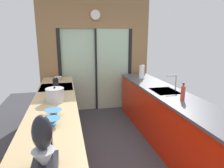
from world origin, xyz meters
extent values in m
cube|color=#38383D|center=(0.00, 0.60, -0.01)|extent=(5.04, 7.60, 0.02)
cube|color=olive|center=(0.00, 2.40, 2.35)|extent=(2.64, 0.08, 0.70)
cube|color=#B2D1AD|center=(-0.42, 2.42, 1.00)|extent=(0.80, 0.02, 2.00)
cube|color=#B2D1AD|center=(0.42, 2.38, 1.00)|extent=(0.80, 0.02, 2.00)
cube|color=black|center=(-0.86, 2.40, 1.00)|extent=(0.08, 0.10, 2.00)
cube|color=black|center=(0.86, 2.40, 1.00)|extent=(0.08, 0.10, 2.00)
cube|color=black|center=(0.00, 2.40, 1.00)|extent=(0.04, 0.10, 2.00)
cube|color=olive|center=(-1.11, 2.40, 1.00)|extent=(0.42, 0.08, 2.00)
cube|color=olive|center=(1.11, 2.40, 1.00)|extent=(0.42, 0.08, 2.00)
cylinder|color=white|center=(0.00, 2.34, 2.30)|extent=(0.22, 0.03, 0.22)
torus|color=#DB4C23|center=(0.00, 2.34, 2.30)|extent=(0.24, 0.02, 0.24)
cube|color=red|center=(-0.91, -0.33, 0.44)|extent=(0.58, 2.55, 0.88)
cube|color=red|center=(-0.91, 1.88, 0.44)|extent=(0.58, 0.65, 0.88)
cube|color=tan|center=(-0.91, 0.30, 0.90)|extent=(0.62, 3.80, 0.04)
cube|color=red|center=(0.91, 0.30, 0.44)|extent=(0.58, 3.80, 0.88)
cube|color=#4C4C51|center=(0.91, 0.30, 0.90)|extent=(0.62, 3.80, 0.04)
cube|color=#B7BABC|center=(0.89, 0.55, 0.90)|extent=(0.40, 0.48, 0.05)
cylinder|color=#B7BABC|center=(1.09, 0.55, 1.05)|extent=(0.02, 0.02, 0.27)
cylinder|color=#B7BABC|center=(1.00, 0.55, 1.18)|extent=(0.18, 0.02, 0.02)
cube|color=#B7BABC|center=(-0.91, 1.25, 0.44)|extent=(0.58, 0.60, 0.88)
cube|color=black|center=(-0.61, 1.25, 0.48)|extent=(0.01, 0.48, 0.28)
cube|color=black|center=(-0.91, 1.25, 0.91)|extent=(0.58, 0.60, 0.03)
cylinder|color=#B7BABC|center=(-0.61, 1.07, 0.80)|extent=(0.02, 0.04, 0.04)
cylinder|color=#B7BABC|center=(-0.61, 1.25, 0.80)|extent=(0.02, 0.04, 0.04)
cylinder|color=#B7BABC|center=(-0.61, 1.43, 0.80)|extent=(0.02, 0.04, 0.04)
cylinder|color=teal|center=(-0.89, -0.42, 0.92)|extent=(0.08, 0.08, 0.01)
cone|color=teal|center=(-0.89, -0.42, 0.96)|extent=(0.18, 0.18, 0.07)
cylinder|color=teal|center=(-0.89, -0.14, 0.92)|extent=(0.09, 0.09, 0.01)
cone|color=teal|center=(-0.89, -0.14, 0.96)|extent=(0.20, 0.20, 0.06)
cylinder|color=silver|center=(-0.89, 1.83, 0.92)|extent=(0.08, 0.08, 0.01)
cone|color=silver|center=(-0.89, 1.83, 0.96)|extent=(0.17, 0.17, 0.07)
cube|color=black|center=(-0.89, 0.72, 1.02)|extent=(0.08, 0.14, 0.21)
cylinder|color=black|center=(-0.93, 0.72, 1.15)|extent=(0.02, 0.02, 0.06)
cylinder|color=black|center=(-0.91, 0.72, 1.16)|extent=(0.02, 0.02, 0.08)
cylinder|color=black|center=(-0.89, 0.72, 1.15)|extent=(0.02, 0.02, 0.07)
cylinder|color=black|center=(-0.87, 0.72, 1.16)|extent=(0.02, 0.02, 0.08)
cylinder|color=black|center=(-0.85, 0.72, 1.15)|extent=(0.02, 0.02, 0.07)
cube|color=black|center=(-0.89, -1.16, 0.96)|extent=(0.17, 0.26, 0.08)
cube|color=black|center=(-0.89, -1.06, 1.10)|extent=(0.10, 0.08, 0.20)
ellipsoid|color=black|center=(-0.89, -1.17, 1.22)|extent=(0.13, 0.12, 0.24)
cone|color=#B7BABC|center=(-0.89, -1.19, 1.04)|extent=(0.15, 0.15, 0.13)
cylinder|color=#B7BABC|center=(-0.89, 0.38, 1.01)|extent=(0.25, 0.25, 0.18)
cylinder|color=#B7BABC|center=(-0.89, 0.38, 1.11)|extent=(0.25, 0.25, 0.01)
sphere|color=black|center=(-0.89, 0.38, 1.12)|extent=(0.03, 0.03, 0.03)
cylinder|color=#B23D2D|center=(0.89, 0.02, 1.02)|extent=(0.06, 0.06, 0.21)
cylinder|color=#B23D2D|center=(0.89, 0.02, 1.15)|extent=(0.03, 0.03, 0.04)
cylinder|color=black|center=(0.89, 0.02, 1.17)|extent=(0.03, 0.03, 0.01)
cylinder|color=#B7BABC|center=(0.89, 1.61, 0.93)|extent=(0.13, 0.13, 0.01)
cylinder|color=white|center=(0.89, 1.61, 1.07)|extent=(0.11, 0.11, 0.28)
sphere|color=#B7BABC|center=(0.89, 1.61, 1.22)|extent=(0.03, 0.03, 0.03)
camera|label=1|loc=(-0.72, -2.40, 1.82)|focal=31.82mm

